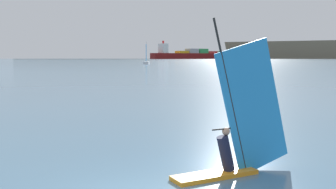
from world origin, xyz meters
name	(u,v)px	position (x,y,z in m)	size (l,w,h in m)	color
windsurfer	(237,135)	(1.93, 2.68, 1.11)	(3.29, 2.67, 4.44)	orange
cargo_ship	(194,55)	(-102.50, 858.21, 9.54)	(176.00, 162.60, 38.83)	maroon
distant_headland	(199,52)	(-132.77, 1271.08, 21.65)	(1196.73, 459.66, 43.31)	#756B56
small_sailboat	(146,62)	(-42.88, 173.44, 1.04)	(3.36, 6.53, 10.88)	white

